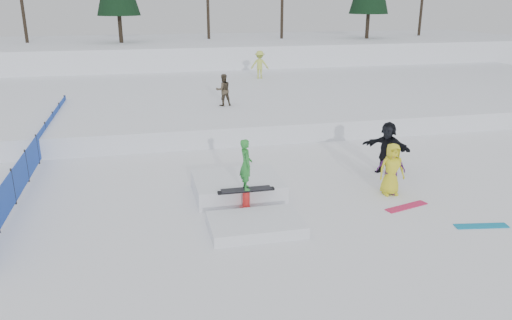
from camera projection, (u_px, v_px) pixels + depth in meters
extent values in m
plane|color=white|center=(254.00, 223.00, 13.32)|extent=(120.00, 120.00, 0.00)
cube|color=white|center=(174.00, 55.00, 40.73)|extent=(60.00, 14.00, 2.40)
cube|color=white|center=(192.00, 97.00, 28.01)|extent=(50.00, 18.00, 0.80)
cube|color=#2046B3|center=(37.00, 149.00, 17.88)|extent=(0.03, 16.00, 0.95)
cylinder|color=black|center=(13.00, 187.00, 14.36)|extent=(0.05, 0.05, 1.10)
cylinder|color=black|center=(27.00, 166.00, 16.12)|extent=(0.05, 0.05, 1.10)
cylinder|color=black|center=(37.00, 149.00, 17.88)|extent=(0.05, 0.05, 1.10)
cylinder|color=black|center=(46.00, 135.00, 19.64)|extent=(0.05, 0.05, 1.10)
cylinder|color=black|center=(54.00, 124.00, 21.40)|extent=(0.05, 0.05, 1.10)
cylinder|color=black|center=(60.00, 114.00, 23.16)|extent=(0.05, 0.05, 1.10)
cylinder|color=black|center=(65.00, 106.00, 24.92)|extent=(0.05, 0.05, 1.10)
cylinder|color=black|center=(120.00, 29.00, 37.80)|extent=(0.30, 0.30, 2.00)
cylinder|color=black|center=(367.00, 26.00, 41.58)|extent=(0.30, 0.30, 2.00)
imported|color=#423728|center=(223.00, 90.00, 23.58)|extent=(0.81, 0.67, 1.51)
imported|color=#C2D450|center=(260.00, 65.00, 31.51)|extent=(1.26, 0.97, 1.73)
imported|color=purple|center=(391.00, 171.00, 15.11)|extent=(0.93, 0.60, 1.47)
imported|color=yellow|center=(392.00, 169.00, 15.04)|extent=(0.82, 0.57, 1.61)
imported|color=black|center=(387.00, 148.00, 16.84)|extent=(1.51, 1.58, 1.79)
cube|color=#C61D4C|center=(406.00, 207.00, 14.33)|extent=(1.42, 0.65, 0.03)
cube|color=#0D7AA5|center=(481.00, 226.00, 13.12)|extent=(1.43, 0.50, 0.03)
cube|color=white|center=(237.00, 186.00, 15.16)|extent=(2.60, 2.20, 0.54)
cube|color=white|center=(256.00, 225.00, 12.88)|extent=(2.40, 1.60, 0.30)
cylinder|color=red|center=(246.00, 210.00, 14.03)|extent=(0.44, 0.44, 0.06)
cylinder|color=red|center=(246.00, 202.00, 13.95)|extent=(0.20, 0.20, 0.60)
cube|color=black|center=(246.00, 191.00, 13.84)|extent=(1.60, 0.16, 0.06)
cube|color=black|center=(246.00, 189.00, 13.83)|extent=(1.40, 0.28, 0.03)
imported|color=green|center=(246.00, 164.00, 13.60)|extent=(0.34, 0.52, 1.42)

